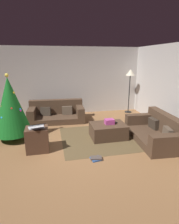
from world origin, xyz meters
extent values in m
plane|color=brown|center=(0.00, 0.00, 0.00)|extent=(6.40, 6.40, 0.00)
cube|color=#BCB7B2|center=(0.00, 3.14, 1.30)|extent=(6.40, 0.12, 2.60)
cube|color=#473323|center=(-0.34, 2.15, 0.10)|extent=(1.94, 1.00, 0.20)
cube|color=#473323|center=(-0.32, 2.48, 0.46)|extent=(1.91, 0.33, 0.52)
cube|color=#473323|center=(0.49, 2.11, 0.37)|extent=(0.28, 0.92, 0.32)
cube|color=#473323|center=(-1.17, 2.19, 0.37)|extent=(0.28, 0.92, 0.32)
cube|color=brown|center=(0.05, 2.26, 0.35)|extent=(0.37, 0.15, 0.30)
cube|color=#372D24|center=(-0.71, 2.30, 0.35)|extent=(0.39, 0.24, 0.31)
cube|color=#473323|center=(2.15, -0.01, 0.10)|extent=(1.12, 1.91, 0.20)
cube|color=#473323|center=(2.52, -0.04, 0.46)|extent=(0.37, 1.85, 0.51)
cube|color=#473323|center=(2.09, -0.81, 0.36)|extent=(1.00, 0.31, 0.31)
cube|color=#473323|center=(2.21, 0.78, 0.36)|extent=(1.00, 0.31, 0.31)
cube|color=brown|center=(2.30, -0.39, 0.35)|extent=(0.21, 0.38, 0.31)
cube|color=#372D24|center=(2.35, 0.34, 0.35)|extent=(0.17, 0.37, 0.31)
cube|color=#473323|center=(1.02, 0.45, 0.20)|extent=(0.96, 0.70, 0.40)
cube|color=#B23F8C|center=(1.05, 0.45, 0.47)|extent=(0.25, 0.20, 0.14)
cube|color=black|center=(1.24, 0.54, 0.41)|extent=(0.13, 0.16, 0.02)
cylinder|color=brown|center=(-1.56, 0.91, 0.09)|extent=(0.10, 0.10, 0.18)
cone|color=#14631E|center=(-1.56, 0.91, 0.95)|extent=(1.00, 1.00, 1.53)
sphere|color=yellow|center=(-1.45, 0.88, 1.30)|extent=(0.07, 0.07, 0.07)
sphere|color=red|center=(-1.50, 0.70, 0.93)|extent=(0.08, 0.08, 0.08)
sphere|color=red|center=(-1.69, 1.18, 0.75)|extent=(0.05, 0.05, 0.05)
sphere|color=#CC33BF|center=(-1.32, 0.80, 0.84)|extent=(0.08, 0.08, 0.08)
sphere|color=#CC33BF|center=(-1.78, 1.13, 0.60)|extent=(0.06, 0.06, 0.06)
sphere|color=#2699E5|center=(-1.74, 0.67, 0.71)|extent=(0.07, 0.07, 0.07)
sphere|color=yellow|center=(-1.58, 1.09, 1.09)|extent=(0.06, 0.06, 0.06)
sphere|color=orange|center=(-1.75, 0.81, 0.98)|extent=(0.06, 0.06, 0.06)
sphere|color=#CC33BF|center=(-1.57, 1.21, 0.68)|extent=(0.09, 0.09, 0.09)
sphere|color=#2699E5|center=(-1.33, 0.81, 0.86)|extent=(0.09, 0.09, 0.09)
sphere|color=#F2D84C|center=(-1.56, 0.91, 1.75)|extent=(0.10, 0.10, 0.10)
cube|color=#4C3323|center=(-0.88, 0.07, 0.30)|extent=(0.52, 0.44, 0.59)
cube|color=silver|center=(-0.88, 0.07, 0.60)|extent=(0.40, 0.30, 0.02)
cube|color=black|center=(-0.85, -0.09, 0.71)|extent=(0.39, 0.28, 0.11)
cube|color=#2D5193|center=(0.40, -0.63, 0.01)|extent=(0.26, 0.25, 0.03)
cube|color=#4C423D|center=(0.40, -0.64, 0.04)|extent=(0.27, 0.19, 0.03)
cylinder|color=black|center=(2.62, 2.70, 0.01)|extent=(0.28, 0.28, 0.02)
cylinder|color=black|center=(2.62, 2.70, 0.76)|extent=(0.04, 0.04, 1.51)
cone|color=beige|center=(2.62, 2.70, 1.63)|extent=(0.36, 0.36, 0.24)
cube|color=brown|center=(1.02, 0.45, 0.00)|extent=(2.60, 2.00, 0.01)
camera|label=1|loc=(-0.51, -4.12, 2.16)|focal=29.32mm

